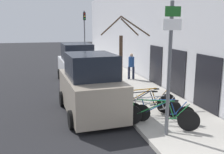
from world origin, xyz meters
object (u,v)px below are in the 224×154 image
(signpost, at_px, (169,66))
(bicycle_1, at_px, (164,112))
(bicycle_4, at_px, (144,102))
(street_tree, at_px, (122,60))
(parked_car_0, at_px, (90,87))
(traffic_light, at_px, (85,31))
(bicycle_2, at_px, (154,108))
(bicycle_0, at_px, (159,116))
(pedestrian_near, at_px, (131,64))
(parked_car_1, at_px, (77,65))
(bicycle_3, at_px, (143,104))

(signpost, height_order, bicycle_1, signpost)
(bicycle_4, xyz_separation_m, street_tree, (-0.27, 2.19, 1.37))
(parked_car_0, relative_size, traffic_light, 0.95)
(bicycle_2, bearing_deg, signpost, 178.15)
(bicycle_0, distance_m, pedestrian_near, 7.65)
(pedestrian_near, xyz_separation_m, traffic_light, (-1.89, 6.50, 1.95))
(bicycle_1, bearing_deg, traffic_light, 24.80)
(parked_car_1, distance_m, pedestrian_near, 3.37)
(parked_car_0, relative_size, parked_car_1, 0.90)
(parked_car_1, bearing_deg, bicycle_0, -80.14)
(parked_car_0, bearing_deg, bicycle_2, -37.92)
(bicycle_4, height_order, street_tree, street_tree)
(street_tree, bearing_deg, bicycle_2, -82.60)
(signpost, height_order, pedestrian_near, signpost)
(bicycle_0, xyz_separation_m, parked_car_1, (-1.72, 7.93, 0.52))
(parked_car_1, bearing_deg, street_tree, -72.04)
(bicycle_2, relative_size, pedestrian_near, 1.30)
(bicycle_1, xyz_separation_m, street_tree, (-0.52, 3.33, 1.42))
(bicycle_2, bearing_deg, parked_car_1, 21.93)
(parked_car_0, height_order, parked_car_1, parked_car_1)
(bicycle_4, bearing_deg, traffic_light, 6.55)
(bicycle_1, xyz_separation_m, parked_car_0, (-2.21, 1.92, 0.58))
(bicycle_3, bearing_deg, street_tree, 7.73)
(bicycle_3, bearing_deg, traffic_light, 5.75)
(signpost, height_order, parked_car_1, signpost)
(bicycle_2, height_order, parked_car_0, parked_car_0)
(bicycle_3, distance_m, street_tree, 2.79)
(signpost, height_order, traffic_light, traffic_light)
(bicycle_0, xyz_separation_m, parked_car_0, (-1.86, 2.31, 0.53))
(street_tree, relative_size, traffic_light, 0.83)
(bicycle_0, bearing_deg, bicycle_2, 18.47)
(street_tree, xyz_separation_m, traffic_light, (-0.12, 10.24, 1.10))
(signpost, relative_size, bicycle_4, 1.56)
(bicycle_0, xyz_separation_m, bicycle_4, (0.10, 1.53, -0.00))
(street_tree, bearing_deg, bicycle_0, -87.50)
(bicycle_0, distance_m, street_tree, 3.97)
(bicycle_1, height_order, parked_car_1, parked_car_1)
(bicycle_1, relative_size, street_tree, 0.53)
(signpost, height_order, bicycle_0, signpost)
(bicycle_0, bearing_deg, bicycle_1, -10.70)
(bicycle_1, distance_m, street_tree, 3.66)
(parked_car_1, bearing_deg, bicycle_1, -77.00)
(bicycle_4, bearing_deg, pedestrian_near, -9.52)
(signpost, relative_size, bicycle_0, 1.81)
(bicycle_1, relative_size, pedestrian_near, 1.22)
(signpost, bearing_deg, parked_car_0, 122.90)
(bicycle_1, bearing_deg, bicycle_4, 34.42)
(bicycle_0, relative_size, parked_car_0, 0.51)
(bicycle_1, xyz_separation_m, bicycle_2, (-0.15, 0.49, -0.00))
(signpost, distance_m, pedestrian_near, 8.27)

